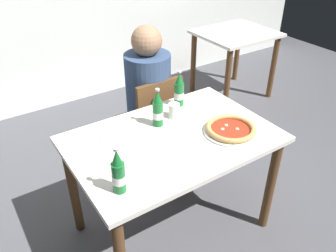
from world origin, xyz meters
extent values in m
plane|color=#4C4C51|center=(0.00, 0.00, 0.00)|extent=(8.00, 8.00, 0.00)
cube|color=silver|center=(0.00, 0.00, 0.73)|extent=(1.20, 0.80, 0.03)
cylinder|color=brown|center=(0.54, -0.34, 0.36)|extent=(0.06, 0.06, 0.72)
cylinder|color=brown|center=(-0.54, 0.34, 0.36)|extent=(0.06, 0.06, 0.72)
cylinder|color=brown|center=(0.54, 0.34, 0.36)|extent=(0.06, 0.06, 0.72)
cube|color=brown|center=(0.22, 0.68, 0.43)|extent=(0.41, 0.41, 0.04)
cube|color=brown|center=(0.23, 0.50, 0.65)|extent=(0.38, 0.04, 0.40)
cylinder|color=brown|center=(0.39, 0.85, 0.21)|extent=(0.04, 0.04, 0.41)
cylinder|color=brown|center=(0.05, 0.85, 0.21)|extent=(0.04, 0.04, 0.41)
cylinder|color=brown|center=(0.40, 0.51, 0.21)|extent=(0.04, 0.04, 0.41)
cylinder|color=brown|center=(0.06, 0.51, 0.21)|extent=(0.04, 0.04, 0.41)
cube|color=#2D3342|center=(0.22, 0.66, 0.23)|extent=(0.32, 0.28, 0.45)
cylinder|color=#33476B|center=(0.22, 0.66, 0.73)|extent=(0.34, 0.34, 0.55)
sphere|color=#9E7556|center=(0.22, 0.66, 1.10)|extent=(0.22, 0.22, 0.22)
cube|color=silver|center=(1.69, 1.28, 0.73)|extent=(0.80, 0.70, 0.03)
cylinder|color=brown|center=(1.35, 0.99, 0.36)|extent=(0.06, 0.06, 0.72)
cylinder|color=brown|center=(2.03, 0.99, 0.36)|extent=(0.06, 0.06, 0.72)
cylinder|color=brown|center=(1.35, 1.57, 0.36)|extent=(0.06, 0.06, 0.72)
cylinder|color=brown|center=(2.03, 1.57, 0.36)|extent=(0.06, 0.06, 0.72)
cylinder|color=white|center=(0.32, -0.15, 0.76)|extent=(0.32, 0.32, 0.01)
cylinder|color=#AD2D19|center=(0.32, -0.15, 0.77)|extent=(0.23, 0.23, 0.01)
torus|color=tan|center=(0.32, -0.15, 0.78)|extent=(0.30, 0.30, 0.03)
sphere|color=silver|center=(0.28, -0.12, 0.77)|extent=(0.02, 0.02, 0.02)
sphere|color=silver|center=(0.35, -0.17, 0.77)|extent=(0.02, 0.02, 0.02)
sphere|color=silver|center=(0.32, -0.10, 0.77)|extent=(0.02, 0.02, 0.02)
cylinder|color=#196B2D|center=(0.25, 0.30, 0.83)|extent=(0.06, 0.06, 0.16)
cone|color=#196B2D|center=(0.25, 0.30, 0.95)|extent=(0.05, 0.05, 0.07)
cylinder|color=#B7B7BC|center=(0.25, 0.30, 0.99)|extent=(0.03, 0.03, 0.01)
cylinder|color=white|center=(0.25, 0.30, 0.82)|extent=(0.07, 0.07, 0.04)
cylinder|color=#196B2D|center=(0.00, 0.16, 0.83)|extent=(0.06, 0.06, 0.16)
cone|color=#196B2D|center=(0.00, 0.16, 0.95)|extent=(0.05, 0.05, 0.07)
cylinder|color=#B7B7BC|center=(0.00, 0.16, 0.99)|extent=(0.03, 0.03, 0.01)
cylinder|color=white|center=(0.00, 0.16, 0.82)|extent=(0.07, 0.07, 0.04)
cylinder|color=#196B2D|center=(-0.46, -0.23, 0.83)|extent=(0.06, 0.06, 0.16)
cone|color=#196B2D|center=(-0.46, -0.23, 0.95)|extent=(0.05, 0.05, 0.07)
cylinder|color=#B7B7BC|center=(-0.46, -0.23, 0.99)|extent=(0.03, 0.03, 0.01)
cylinder|color=white|center=(-0.46, -0.23, 0.82)|extent=(0.07, 0.07, 0.04)
cube|color=white|center=(-0.39, 0.24, 0.75)|extent=(0.19, 0.19, 0.00)
cube|color=silver|center=(-0.37, 0.24, 0.76)|extent=(0.03, 0.19, 0.00)
cube|color=silver|center=(-0.41, 0.24, 0.76)|extent=(0.04, 0.17, 0.00)
cylinder|color=white|center=(0.13, 0.18, 0.80)|extent=(0.07, 0.07, 0.09)
camera|label=1|loc=(-0.94, -1.38, 1.89)|focal=37.00mm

